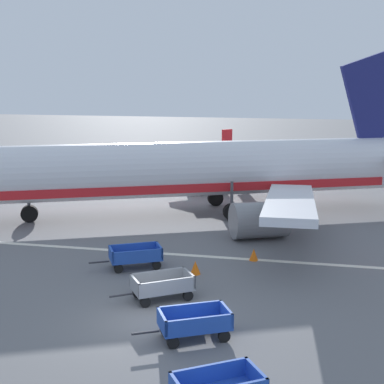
{
  "coord_description": "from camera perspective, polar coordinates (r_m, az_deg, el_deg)",
  "views": [
    {
      "loc": [
        5.92,
        -19.98,
        9.32
      ],
      "look_at": [
        -0.87,
        11.38,
        2.8
      ],
      "focal_mm": 53.49,
      "sensor_mm": 36.0,
      "label": 1
    }
  ],
  "objects": [
    {
      "name": "ground_plane",
      "position": [
        22.82,
        -4.0,
        -12.64
      ],
      "size": [
        220.0,
        220.0,
        0.0
      ],
      "primitive_type": "plane",
      "color": "slate"
    },
    {
      "name": "traffic_cone_mid_apron",
      "position": [
        27.58,
        0.33,
        -7.54
      ],
      "size": [
        0.5,
        0.5,
        0.65
      ],
      "primitive_type": "cone",
      "color": "orange",
      "rests_on": "ground"
    },
    {
      "name": "traffic_cone_near_plane",
      "position": [
        29.74,
        6.17,
        -6.22
      ],
      "size": [
        0.47,
        0.47,
        0.62
      ],
      "primitive_type": "cone",
      "color": "orange",
      "rests_on": "ground"
    },
    {
      "name": "baggage_cart_third_in_row",
      "position": [
        24.56,
        -2.99,
        -9.32
      ],
      "size": [
        3.36,
        2.6,
        1.07
      ],
      "color": "gray",
      "rests_on": "ground"
    },
    {
      "name": "baggage_cart_second_in_row",
      "position": [
        21.11,
        0.22,
        -12.9
      ],
      "size": [
        3.49,
        2.4,
        1.07
      ],
      "color": "#234CB2",
      "rests_on": "ground"
    },
    {
      "name": "apron_stripe",
      "position": [
        30.36,
        0.39,
        -6.37
      ],
      "size": [
        120.0,
        0.36,
        0.01
      ],
      "primitive_type": "cube",
      "color": "silver",
      "rests_on": "ground"
    },
    {
      "name": "baggage_cart_fourth_in_row",
      "position": [
        28.52,
        -5.67,
        -6.36
      ],
      "size": [
        3.49,
        2.4,
        1.07
      ],
      "color": "#234CB2",
      "rests_on": "ground"
    },
    {
      "name": "airplane",
      "position": [
        38.93,
        1.06,
        2.22
      ],
      "size": [
        35.74,
        29.28,
        11.34
      ],
      "color": "silver",
      "rests_on": "ground"
    }
  ]
}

